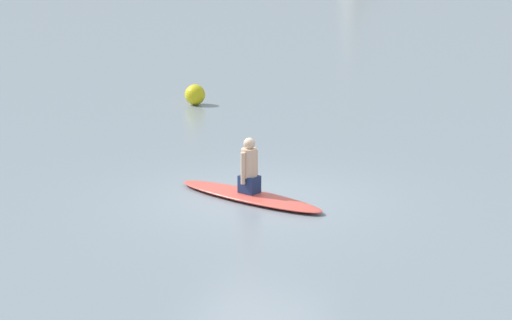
{
  "coord_description": "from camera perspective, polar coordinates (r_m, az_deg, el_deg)",
  "views": [
    {
      "loc": [
        13.99,
        8.05,
        4.74
      ],
      "look_at": [
        -0.31,
        -0.23,
        0.66
      ],
      "focal_mm": 64.42,
      "sensor_mm": 36.0,
      "label": 1
    }
  ],
  "objects": [
    {
      "name": "buoy_marker",
      "position": [
        26.2,
        -3.81,
        4.07
      ],
      "size": [
        0.59,
        0.59,
        0.59
      ],
      "primitive_type": "sphere",
      "color": "yellow",
      "rests_on": "ground"
    },
    {
      "name": "surfboard",
      "position": [
        16.84,
        -0.41,
        -2.24
      ],
      "size": [
        1.21,
        3.32,
        0.13
      ],
      "primitive_type": "ellipsoid",
      "rotation": [
        0.0,
        0.0,
        -1.73
      ],
      "color": "#D84C3F",
      "rests_on": "ground"
    },
    {
      "name": "person_paddler",
      "position": [
        16.7,
        -0.42,
        -0.5
      ],
      "size": [
        0.45,
        0.38,
        1.03
      ],
      "rotation": [
        0.0,
        0.0,
        -1.73
      ],
      "color": "navy",
      "rests_on": "surfboard"
    },
    {
      "name": "ground_plane",
      "position": [
        16.82,
        0.14,
        -2.5
      ],
      "size": [
        400.0,
        400.0,
        0.0
      ],
      "primitive_type": "plane",
      "color": "gray"
    }
  ]
}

